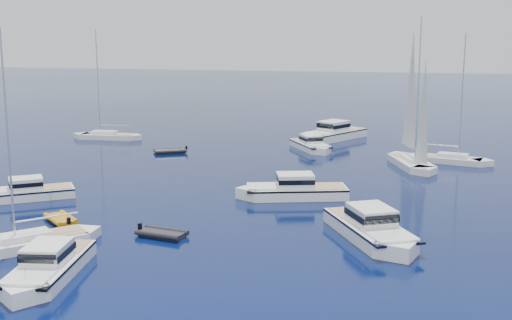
{
  "coord_description": "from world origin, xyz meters",
  "views": [
    {
      "loc": [
        10.03,
        -31.39,
        13.85
      ],
      "look_at": [
        -2.98,
        26.66,
        2.2
      ],
      "focal_mm": 46.25,
      "sensor_mm": 36.0,
      "label": 1
    }
  ],
  "objects_px": {
    "motor_cruiser_near": "(48,278)",
    "motor_cruiser_right": "(372,239)",
    "sailboat_fore": "(32,247)",
    "tender_yellow": "(61,222)"
  },
  "relations": [
    {
      "from": "motor_cruiser_right",
      "to": "tender_yellow",
      "type": "distance_m",
      "value": 22.65
    },
    {
      "from": "motor_cruiser_near",
      "to": "motor_cruiser_right",
      "type": "relative_size",
      "value": 0.89
    },
    {
      "from": "motor_cruiser_near",
      "to": "tender_yellow",
      "type": "distance_m",
      "value": 11.5
    },
    {
      "from": "motor_cruiser_near",
      "to": "tender_yellow",
      "type": "height_order",
      "value": "motor_cruiser_near"
    },
    {
      "from": "tender_yellow",
      "to": "motor_cruiser_near",
      "type": "bearing_deg",
      "value": -112.27
    },
    {
      "from": "motor_cruiser_right",
      "to": "tender_yellow",
      "type": "height_order",
      "value": "motor_cruiser_right"
    },
    {
      "from": "tender_yellow",
      "to": "sailboat_fore",
      "type": "bearing_deg",
      "value": -127.14
    },
    {
      "from": "sailboat_fore",
      "to": "tender_yellow",
      "type": "height_order",
      "value": "sailboat_fore"
    },
    {
      "from": "sailboat_fore",
      "to": "tender_yellow",
      "type": "distance_m",
      "value": 5.83
    },
    {
      "from": "motor_cruiser_right",
      "to": "sailboat_fore",
      "type": "distance_m",
      "value": 22.57
    }
  ]
}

